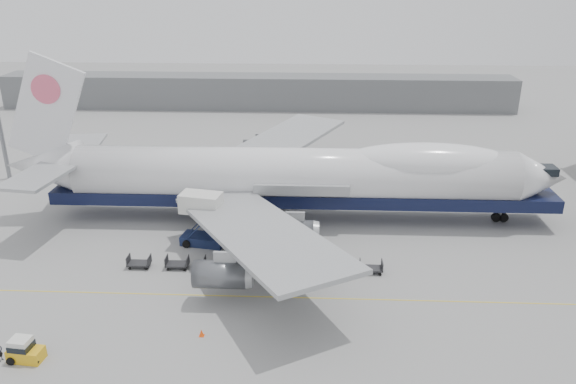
{
  "coord_description": "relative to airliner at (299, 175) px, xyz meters",
  "views": [
    {
      "loc": [
        2.13,
        -50.94,
        28.72
      ],
      "look_at": [
        -0.43,
        6.0,
        5.81
      ],
      "focal_mm": 35.0,
      "sensor_mm": 36.0,
      "label": 1
    }
  ],
  "objects": [
    {
      "name": "dolly_0",
      "position": [
        -16.06,
        -13.0,
        -5.09
      ],
      "size": [
        2.3,
        1.35,
        1.3
      ],
      "color": "#2D2D30",
      "rests_on": "ground"
    },
    {
      "name": "dolly_4",
      "position": [
        -0.26,
        -13.0,
        -5.09
      ],
      "size": [
        2.3,
        1.35,
        1.3
      ],
      "color": "#2D2D30",
      "rests_on": "ground"
    },
    {
      "name": "dolly_6",
      "position": [
        7.63,
        -13.0,
        -5.09
      ],
      "size": [
        2.3,
        1.35,
        1.3
      ],
      "color": "#2D2D30",
      "rests_on": "ground"
    },
    {
      "name": "hangar",
      "position": [
        -10.64,
        58.0,
        -2.12
      ],
      "size": [
        110.0,
        8.0,
        7.0
      ],
      "primitive_type": "cube",
      "color": "slate",
      "rests_on": "ground"
    },
    {
      "name": "dolly_2",
      "position": [
        -8.16,
        -13.0,
        -5.09
      ],
      "size": [
        2.3,
        1.35,
        1.3
      ],
      "color": "#2D2D30",
      "rests_on": "ground"
    },
    {
      "name": "airliner",
      "position": [
        0.0,
        0.0,
        0.0
      ],
      "size": [
        67.0,
        55.3,
        19.98
      ],
      "color": "white",
      "rests_on": "ground"
    },
    {
      "name": "traffic_cone",
      "position": [
        -7.5,
        -24.2,
        -5.32
      ],
      "size": [
        0.44,
        0.44,
        0.64
      ],
      "rotation": [
        0.0,
        0.0,
        -0.24
      ],
      "color": "#FF4C0D",
      "rests_on": "ground"
    },
    {
      "name": "baggage_tug",
      "position": [
        -20.77,
        -27.86,
        -4.76
      ],
      "size": [
        2.78,
        1.69,
        1.94
      ],
      "rotation": [
        0.0,
        0.0,
        -0.11
      ],
      "color": "gold",
      "rests_on": "ground"
    },
    {
      "name": "ground",
      "position": [
        -0.64,
        -12.0,
        -5.62
      ],
      "size": [
        260.0,
        260.0,
        0.0
      ],
      "primitive_type": "plane",
      "color": "gray",
      "rests_on": "ground"
    },
    {
      "name": "dolly_3",
      "position": [
        -4.21,
        -13.0,
        -5.09
      ],
      "size": [
        2.3,
        1.35,
        1.3
      ],
      "color": "#2D2D30",
      "rests_on": "ground"
    },
    {
      "name": "catering_truck",
      "position": [
        -10.45,
        -7.48,
        -2.19
      ],
      "size": [
        5.1,
        3.92,
        6.05
      ],
      "rotation": [
        0.0,
        0.0,
        -0.19
      ],
      "color": "#172246",
      "rests_on": "ground"
    },
    {
      "name": "dolly_1",
      "position": [
        -12.11,
        -13.0,
        -5.09
      ],
      "size": [
        2.3,
        1.35,
        1.3
      ],
      "color": "#2D2D30",
      "rests_on": "ground"
    },
    {
      "name": "apron_line",
      "position": [
        -0.64,
        -18.0,
        -5.62
      ],
      "size": [
        60.0,
        0.15,
        0.01
      ],
      "primitive_type": "cube",
      "color": "gold",
      "rests_on": "ground"
    },
    {
      "name": "dolly_5",
      "position": [
        3.69,
        -13.0,
        -5.09
      ],
      "size": [
        2.3,
        1.35,
        1.3
      ],
      "color": "#2D2D30",
      "rests_on": "ground"
    }
  ]
}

